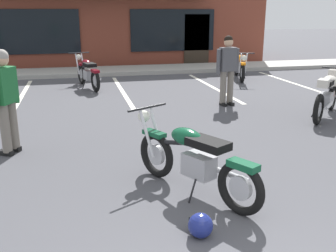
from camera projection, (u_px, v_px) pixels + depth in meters
ground_plane at (161, 152)px, 6.42m from camera, size 80.00×80.00×0.00m
sidewalk_kerb at (111, 71)px, 14.67m from camera, size 22.00×1.80×0.14m
brick_storefront_building at (100, 19)px, 18.09m from camera, size 14.00×6.15×3.72m
painted_stall_lines at (122, 91)px, 11.33m from camera, size 11.13×4.80×0.01m
motorcycle_foreground_classic at (193, 159)px, 4.87m from camera, size 1.29×1.90×0.98m
motorcycle_red_sportbike at (328, 92)px, 8.51m from camera, size 1.66×1.64×0.98m
motorcycle_silver_naked at (88, 72)px, 11.70m from camera, size 0.89×2.07×0.98m
motorcycle_green_cafe_racer at (240, 65)px, 13.18m from camera, size 0.90×2.06×0.98m
person_in_black_shirt at (6, 96)px, 6.11m from camera, size 0.40×0.58×1.68m
person_by_back_row at (228, 66)px, 9.38m from camera, size 0.61×0.32×1.68m
helmet_on_pavement at (200, 225)px, 3.99m from camera, size 0.26×0.26×0.26m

